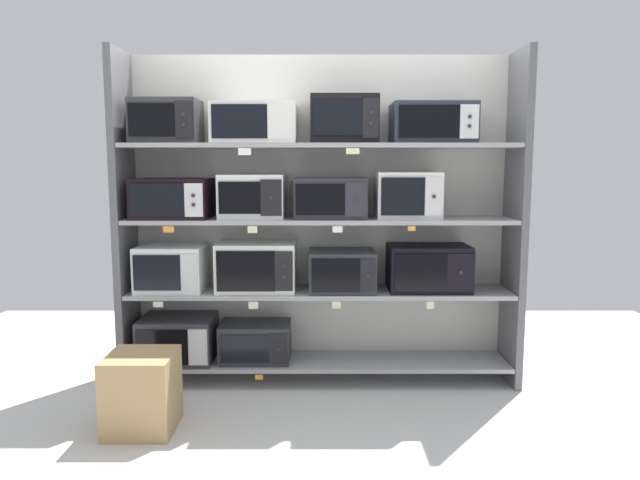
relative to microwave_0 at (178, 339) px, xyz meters
The scene contains 35 objects.
ground 1.45m from the microwave_0, 44.66° to the right, with size 6.65×6.00×0.02m, color silver.
back_panel 1.33m from the microwave_0, 12.99° to the left, with size 2.85×0.04×2.30m, color beige.
upright_left 0.91m from the microwave_0, behind, with size 0.05×0.42×2.30m, color #5B5B5E.
upright_right 2.51m from the microwave_0, ahead, with size 0.05×0.42×2.30m, color #5B5B5E.
shelf_0 1.02m from the microwave_0, ahead, with size 2.65×0.42×0.03m, color #99999E.
microwave_0 is the anchor object (origin of this frame).
microwave_1 0.55m from the microwave_0, ahead, with size 0.49×0.35×0.27m.
price_tag_0 0.29m from the microwave_0, 82.39° to the right, with size 0.05×0.00×0.03m, color white.
price_tag_1 0.66m from the microwave_0, 19.30° to the right, with size 0.05×0.00×0.03m, color orange.
shelf_1 1.06m from the microwave_0, ahead, with size 2.65×0.42×0.03m, color #99999E.
microwave_2 0.51m from the microwave_0, behind, with size 0.46×0.39×0.31m.
microwave_3 0.77m from the microwave_0, ahead, with size 0.54×0.39×0.34m.
microwave_4 1.26m from the microwave_0, ahead, with size 0.46×0.40×0.28m.
microwave_5 1.84m from the microwave_0, ahead, with size 0.56×0.38×0.32m.
price_tag_2 0.37m from the microwave_0, 109.49° to the right, with size 0.07×0.00×0.04m, color beige.
price_tag_3 0.67m from the microwave_0, 20.29° to the right, with size 0.06×0.00×0.05m, color beige.
price_tag_4 1.17m from the microwave_0, 10.54° to the right, with size 0.06×0.00×0.04m, color beige.
price_tag_5 1.78m from the microwave_0, ahead, with size 0.05×0.00×0.05m, color beige.
shelf_2 1.31m from the microwave_0, ahead, with size 2.65×0.42×0.03m, color #99999E.
microwave_6 0.99m from the microwave_0, behind, with size 0.51×0.44×0.27m.
microwave_7 1.14m from the microwave_0, ahead, with size 0.44×0.36×0.30m.
microwave_8 1.47m from the microwave_0, ahead, with size 0.49×0.38×0.28m.
microwave_9 1.90m from the microwave_0, ahead, with size 0.43×0.36×0.32m.
price_tag_6 0.83m from the microwave_0, 86.55° to the right, with size 0.07×0.00×0.04m, color orange.
price_tag_7 1.00m from the microwave_0, 20.23° to the right, with size 0.06×0.00×0.04m, color beige.
price_tag_8 1.40m from the microwave_0, 10.49° to the right, with size 0.07×0.00×0.04m, color white.
price_tag_9 1.81m from the microwave_0, ahead, with size 0.05×0.00×0.03m, color orange.
shelf_3 1.69m from the microwave_0, ahead, with size 2.65×0.42×0.03m, color #99999E.
microwave_10 1.51m from the microwave_0, behind, with size 0.45×0.35×0.30m.
microwave_11 1.60m from the microwave_0, ahead, with size 0.56×0.42×0.27m.
microwave_12 1.92m from the microwave_0, ahead, with size 0.45×0.35×0.32m.
microwave_13 2.32m from the microwave_0, ahead, with size 0.55×0.39×0.27m.
price_tag_10 1.42m from the microwave_0, 21.75° to the right, with size 0.08×0.00×0.05m, color white.
price_tag_11 1.80m from the microwave_0, ahead, with size 0.09×0.00×0.04m, color beige.
shipping_carton 0.78m from the microwave_0, 91.83° to the right, with size 0.38×0.38×0.45m, color tan.
Camera 1 is at (0.00, -4.00, 1.53)m, focal length 32.61 mm.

